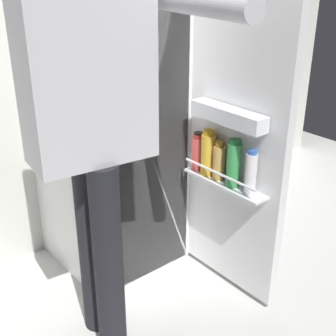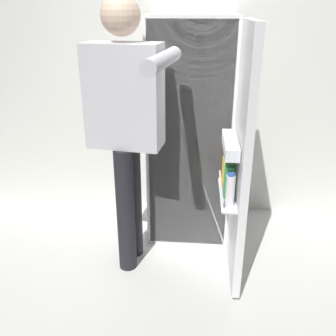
% 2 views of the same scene
% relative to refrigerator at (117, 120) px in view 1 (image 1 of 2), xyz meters
% --- Properties ---
extents(ground_plane, '(5.13, 5.13, 0.00)m').
position_rel_refrigerator_xyz_m(ground_plane, '(-0.02, -0.50, -0.81)').
color(ground_plane, silver).
extents(kitchen_wall, '(4.40, 0.10, 2.44)m').
position_rel_refrigerator_xyz_m(kitchen_wall, '(-0.02, 0.40, 0.41)').
color(kitchen_wall, silver).
rests_on(kitchen_wall, ground_plane).
extents(refrigerator, '(0.64, 1.18, 1.63)m').
position_rel_refrigerator_xyz_m(refrigerator, '(0.00, 0.00, 0.00)').
color(refrigerator, white).
rests_on(refrigerator, ground_plane).
extents(person, '(0.57, 0.82, 1.74)m').
position_rel_refrigerator_xyz_m(person, '(-0.40, -0.46, 0.24)').
color(person, black).
rests_on(person, ground_plane).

